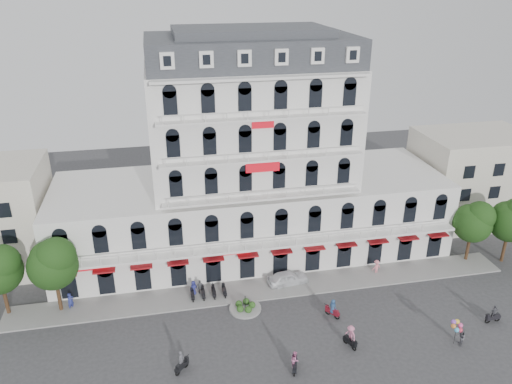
% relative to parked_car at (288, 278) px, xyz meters
% --- Properties ---
extents(ground, '(120.00, 120.00, 0.00)m').
position_rel_parked_car_xyz_m(ground, '(-2.33, -9.50, -0.75)').
color(ground, '#38383A').
rests_on(ground, ground).
extents(sidewalk, '(53.00, 4.00, 0.16)m').
position_rel_parked_car_xyz_m(sidewalk, '(-2.33, -0.50, -0.67)').
color(sidewalk, gray).
rests_on(sidewalk, ground).
extents(main_building, '(45.00, 15.00, 25.80)m').
position_rel_parked_car_xyz_m(main_building, '(-2.33, 8.50, 9.21)').
color(main_building, silver).
rests_on(main_building, ground).
extents(flank_building_east, '(14.00, 10.00, 12.00)m').
position_rel_parked_car_xyz_m(flank_building_east, '(27.67, 10.50, 5.25)').
color(flank_building_east, beige).
rests_on(flank_building_east, ground).
extents(traffic_island, '(3.20, 3.20, 1.60)m').
position_rel_parked_car_xyz_m(traffic_island, '(-5.33, -3.50, -0.50)').
color(traffic_island, gray).
rests_on(traffic_island, ground).
extents(parked_scooter_row, '(4.40, 1.80, 1.10)m').
position_rel_parked_car_xyz_m(parked_scooter_row, '(-8.68, -0.70, -0.75)').
color(parked_scooter_row, black).
rests_on(parked_scooter_row, ground).
extents(tree_west_inner, '(4.76, 4.76, 8.25)m').
position_rel_parked_car_xyz_m(tree_west_inner, '(-23.28, -0.02, 4.93)').
color(tree_west_inner, '#382314').
rests_on(tree_west_inner, ground).
extents(tree_east_inner, '(4.40, 4.37, 7.57)m').
position_rel_parked_car_xyz_m(tree_east_inner, '(21.72, 0.48, 4.46)').
color(tree_east_inner, '#382314').
rests_on(tree_east_inner, ground).
extents(tree_east_outer, '(4.65, 4.65, 8.05)m').
position_rel_parked_car_xyz_m(tree_east_outer, '(25.72, -0.52, 4.80)').
color(tree_east_outer, '#382314').
rests_on(tree_east_outer, ground).
extents(parked_car, '(4.60, 2.28, 1.51)m').
position_rel_parked_car_xyz_m(parked_car, '(0.00, 0.00, 0.00)').
color(parked_car, white).
rests_on(parked_car, ground).
extents(rider_west, '(1.28, 1.33, 2.08)m').
position_rel_parked_car_xyz_m(rider_west, '(-12.08, -10.70, 0.16)').
color(rider_west, black).
rests_on(rider_west, ground).
extents(rider_southwest, '(0.82, 1.65, 2.08)m').
position_rel_parked_car_xyz_m(rider_southwest, '(-2.74, -12.58, 0.29)').
color(rider_southwest, black).
rests_on(rider_southwest, ground).
extents(rider_east, '(1.16, 1.45, 2.00)m').
position_rel_parked_car_xyz_m(rider_east, '(2.82, -6.32, 0.21)').
color(rider_east, maroon).
rests_on(rider_east, ground).
extents(rider_northeast, '(1.70, 0.43, 1.99)m').
position_rel_parked_car_xyz_m(rider_northeast, '(17.67, -10.21, 0.19)').
color(rider_northeast, black).
rests_on(rider_northeast, ground).
extents(rider_center, '(1.06, 1.63, 2.30)m').
position_rel_parked_car_xyz_m(rider_center, '(2.91, -10.69, 0.47)').
color(rider_center, black).
rests_on(rider_center, ground).
extents(pedestrian_left, '(0.97, 0.84, 1.67)m').
position_rel_parked_car_xyz_m(pedestrian_left, '(-10.13, 0.00, 0.08)').
color(pedestrian_left, navy).
rests_on(pedestrian_left, ground).
extents(pedestrian_mid, '(1.04, 0.54, 1.70)m').
position_rel_parked_car_xyz_m(pedestrian_mid, '(-9.45, 0.00, 0.09)').
color(pedestrian_mid, '#5B5C62').
rests_on(pedestrian_mid, ground).
extents(pedestrian_right, '(1.23, 0.93, 1.68)m').
position_rel_parked_car_xyz_m(pedestrian_right, '(10.19, 0.00, 0.09)').
color(pedestrian_right, pink).
rests_on(pedestrian_right, ground).
extents(pedestrian_far, '(0.81, 0.81, 1.89)m').
position_rel_parked_car_xyz_m(pedestrian_far, '(-22.33, 0.00, 0.19)').
color(pedestrian_far, navy).
rests_on(pedestrian_far, ground).
extents(balloon_vendor, '(1.43, 1.34, 2.45)m').
position_rel_parked_car_xyz_m(balloon_vendor, '(12.60, -12.41, 0.51)').
color(balloon_vendor, '#585860').
rests_on(balloon_vendor, ground).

